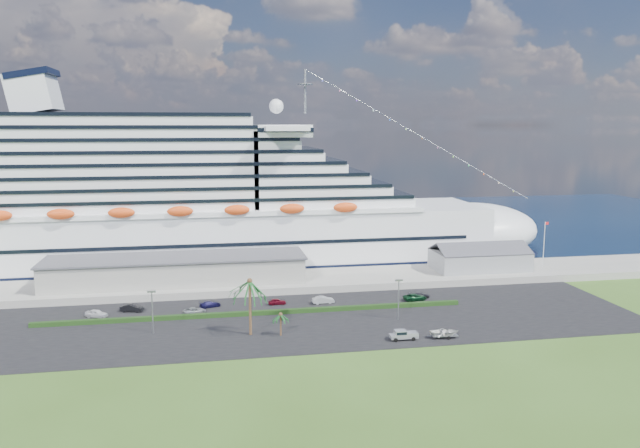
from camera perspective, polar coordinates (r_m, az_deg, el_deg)
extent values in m
plane|color=#35531B|center=(116.50, -1.22, -10.48)|extent=(420.00, 420.00, 0.00)
cube|color=black|center=(126.78, -2.02, -8.81)|extent=(140.00, 38.00, 0.12)
cube|color=gray|center=(154.20, -3.59, -5.26)|extent=(240.00, 20.00, 1.80)
cube|color=black|center=(242.21, -6.11, -0.27)|extent=(420.00, 160.00, 0.02)
cube|color=silver|center=(175.21, -11.06, -1.30)|extent=(160.00, 30.00, 16.00)
ellipsoid|color=silver|center=(191.49, 13.62, -0.52)|extent=(40.00, 30.00, 16.00)
cube|color=black|center=(176.53, -10.99, -3.47)|extent=(164.00, 30.60, 2.40)
cube|color=silver|center=(173.32, -15.26, 5.64)|extent=(128.00, 26.00, 24.80)
cube|color=silver|center=(173.62, -3.73, 8.51)|extent=(14.00, 38.00, 3.20)
cube|color=silver|center=(177.84, -24.69, 10.83)|extent=(11.58, 14.00, 11.58)
cylinder|color=gray|center=(174.84, -1.37, 12.01)|extent=(0.70, 0.70, 12.00)
ellipsoid|color=#E34715|center=(158.20, -12.67, 1.14)|extent=(90.00, 2.40, 2.60)
ellipsoid|color=#E34715|center=(189.54, -12.31, 2.43)|extent=(90.00, 2.40, 2.60)
cube|color=black|center=(175.07, -11.07, -1.04)|extent=(144.00, 30.40, 0.90)
cube|color=gray|center=(152.50, -13.00, -4.13)|extent=(60.00, 14.00, 6.00)
cube|color=#4C4C54|center=(151.84, -13.04, -2.99)|extent=(61.00, 15.00, 0.40)
cube|color=gray|center=(167.46, 14.38, -3.22)|extent=(24.00, 12.00, 4.80)
cube|color=#4C4C54|center=(164.09, 14.87, -2.20)|extent=(24.00, 6.31, 2.74)
cube|color=#4C4C54|center=(169.43, 14.01, -1.82)|extent=(24.00, 6.31, 2.74)
cylinder|color=silver|center=(175.00, 19.80, -1.75)|extent=(0.16, 0.16, 12.00)
cube|color=red|center=(174.35, 20.04, 0.07)|extent=(1.00, 0.04, 0.70)
cube|color=black|center=(130.54, -5.85, -8.09)|extent=(88.00, 1.10, 0.90)
cylinder|color=gray|center=(121.99, -15.07, -7.85)|extent=(0.24, 0.24, 8.00)
cube|color=gray|center=(120.89, -15.15, -5.99)|extent=(1.60, 0.35, 0.35)
cylinder|color=gray|center=(127.12, 7.19, -6.92)|extent=(0.24, 0.24, 8.00)
cube|color=gray|center=(126.06, 7.23, -5.13)|extent=(1.60, 0.35, 0.35)
cylinder|color=#47301E|center=(117.59, -6.40, -7.65)|extent=(0.54, 0.54, 10.50)
sphere|color=#47301E|center=(116.20, -6.45, -5.17)|extent=(0.98, 0.98, 0.98)
cylinder|color=#47301E|center=(117.58, -3.61, -9.22)|extent=(0.35, 0.35, 4.20)
sphere|color=#47301E|center=(116.94, -3.62, -8.25)|extent=(0.73, 0.73, 0.73)
imported|color=white|center=(136.24, -19.77, -7.71)|extent=(4.98, 3.60, 1.58)
imported|color=black|center=(137.90, -16.82, -7.36)|extent=(5.08, 2.85, 1.58)
imported|color=#95999D|center=(133.21, -11.40, -7.78)|extent=(5.18, 3.70, 1.31)
imported|color=#13113B|center=(137.28, -10.03, -7.23)|extent=(4.93, 3.32, 1.32)
imported|color=#5F0C1A|center=(137.50, -3.94, -7.09)|extent=(3.93, 1.71, 1.32)
imported|color=#ABAEB3|center=(137.94, 0.29, -6.95)|extent=(4.88, 1.88, 1.59)
imported|color=#0D341A|center=(141.96, 8.68, -6.62)|extent=(5.60, 3.22, 1.47)
imported|color=black|center=(143.88, 9.07, -6.44)|extent=(4.73, 2.07, 1.35)
cylinder|color=black|center=(115.31, 6.94, -10.49)|extent=(0.77, 0.29, 0.76)
cylinder|color=black|center=(116.94, 6.67, -10.20)|extent=(0.77, 0.29, 0.76)
cylinder|color=black|center=(116.31, 8.53, -10.35)|extent=(0.77, 0.29, 0.76)
cylinder|color=black|center=(117.92, 8.25, -10.07)|extent=(0.77, 0.29, 0.76)
cube|color=#B6B9BE|center=(116.54, 7.67, -10.11)|extent=(5.19, 2.04, 0.67)
cube|color=#B6B9BE|center=(116.84, 8.33, -9.88)|extent=(2.33, 1.92, 0.52)
cube|color=#B6B9BE|center=(116.13, 7.36, -9.83)|extent=(2.14, 1.86, 0.90)
cube|color=black|center=(116.10, 7.36, -9.79)|extent=(1.95, 1.91, 0.52)
cube|color=#B6B9BE|center=(115.85, 6.63, -10.11)|extent=(0.90, 1.83, 0.33)
cube|color=gray|center=(118.66, 11.33, -9.93)|extent=(4.89, 2.10, 0.12)
cylinder|color=gray|center=(117.90, 10.32, -10.03)|extent=(2.29, 0.24, 0.08)
cylinder|color=black|center=(118.07, 11.68, -10.16)|extent=(0.68, 0.28, 0.66)
cylinder|color=black|center=(119.70, 11.34, -9.88)|extent=(0.68, 0.28, 0.66)
imported|color=silver|center=(118.46, 11.33, -9.65)|extent=(5.52, 4.12, 1.09)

